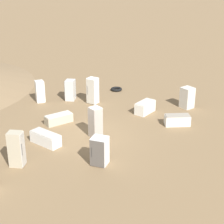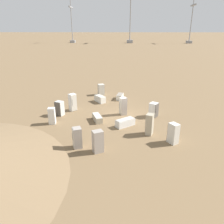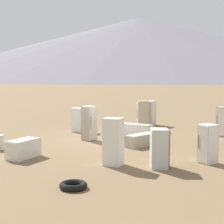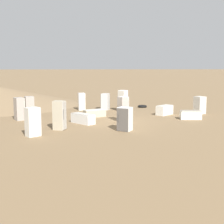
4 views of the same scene
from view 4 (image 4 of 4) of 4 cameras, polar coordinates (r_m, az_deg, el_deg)
The scene contains 16 objects.
ground_plane at distance 22.56m, azimuth 1.52°, elevation -1.70°, with size 1000.00×1000.00×0.00m, color brown.
discarded_fridge_0 at distance 21.78m, azimuth -5.35°, elevation -1.19°, with size 1.67×1.88×0.68m.
discarded_fridge_1 at distance 18.16m, azimuth -14.25°, elevation -1.76°, with size 0.95×0.88×1.64m.
discarded_fridge_2 at distance 28.54m, azimuth -1.27°, elevation 1.90°, with size 0.91×0.94×1.49m.
discarded_fridge_3 at distance 19.16m, azimuth 2.35°, elevation -1.29°, with size 1.05×1.04×1.45m.
discarded_fridge_4 at distance 28.48m, azimuth -5.58°, elevation 1.92°, with size 0.68×0.67×1.56m.
discarded_fridge_5 at distance 23.93m, azimuth -16.59°, elevation 0.55°, with size 0.87×0.91×1.67m.
discarded_fridge_6 at distance 27.70m, azimuth 1.99°, elevation 2.08°, with size 0.92×0.92×1.86m.
discarded_fridge_7 at distance 24.50m, azimuth -3.21°, elevation -0.23°, with size 1.84×1.20×0.59m.
discarded_fridge_8 at distance 27.13m, azimuth 15.75°, elevation 1.22°, with size 1.01×0.99×1.45m.
discarded_fridge_9 at distance 25.92m, azimuth 9.58°, elevation 0.35°, with size 1.63×1.50×0.78m.
discarded_fridge_10 at distance 24.13m, azimuth 14.20°, elevation -0.51°, with size 1.63×0.94×0.66m.
discarded_fridge_11 at distance 25.43m, azimuth -14.89°, elevation 0.98°, with size 0.83×0.83×1.60m.
discarded_fridge_12 at distance 22.21m, azimuth 2.03°, elevation 0.51°, with size 0.80×0.84×1.82m.
discarded_fridge_13 at distance 19.68m, azimuth -9.59°, elevation -0.60°, with size 0.86×0.77×1.82m.
scrap_tire at distance 30.45m, azimuth 5.57°, elevation 1.04°, with size 0.88×0.88×0.20m.
Camera 4 is at (3.72, 21.91, 3.89)m, focal length 50.00 mm.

